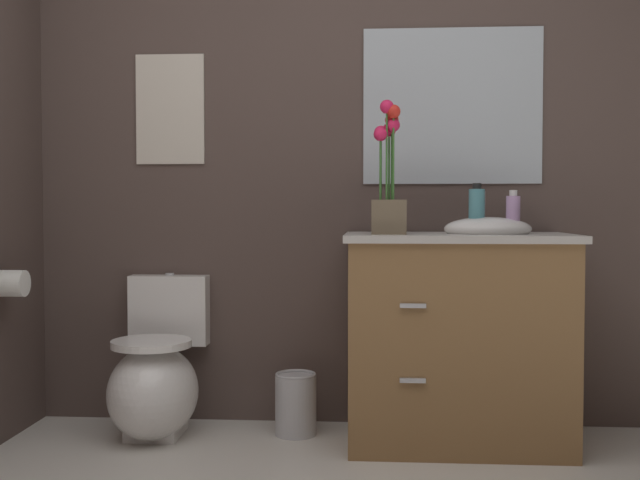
# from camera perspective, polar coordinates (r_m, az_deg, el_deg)

# --- Properties ---
(wall_back) EXTENTS (4.15, 0.05, 2.50)m
(wall_back) POSITION_cam_1_polar(r_m,az_deg,el_deg) (3.61, 3.61, 6.46)
(wall_back) COLOR #4C3D38
(wall_back) RESTS_ON ground_plane
(toilet) EXTENTS (0.38, 0.59, 0.69)m
(toilet) POSITION_cam_1_polar(r_m,az_deg,el_deg) (3.51, -11.87, -9.97)
(toilet) COLOR white
(toilet) RESTS_ON ground_plane
(vanity_cabinet) EXTENTS (0.94, 0.56, 1.06)m
(vanity_cabinet) POSITION_cam_1_polar(r_m,az_deg,el_deg) (3.34, 10.06, -6.94)
(vanity_cabinet) COLOR brown
(vanity_cabinet) RESTS_ON ground_plane
(flower_vase) EXTENTS (0.14, 0.14, 0.54)m
(flower_vase) POSITION_cam_1_polar(r_m,az_deg,el_deg) (3.20, 5.02, 3.87)
(flower_vase) COLOR brown
(flower_vase) RESTS_ON vanity_cabinet
(soap_bottle) EXTENTS (0.06, 0.06, 0.18)m
(soap_bottle) POSITION_cam_1_polar(r_m,az_deg,el_deg) (3.31, 13.91, 1.85)
(soap_bottle) COLOR #B28CBF
(soap_bottle) RESTS_ON vanity_cabinet
(lotion_bottle) EXTENTS (0.07, 0.07, 0.21)m
(lotion_bottle) POSITION_cam_1_polar(r_m,az_deg,el_deg) (3.28, 11.36, 2.12)
(lotion_bottle) COLOR teal
(lotion_bottle) RESTS_ON vanity_cabinet
(trash_bin) EXTENTS (0.18, 0.18, 0.27)m
(trash_bin) POSITION_cam_1_polar(r_m,az_deg,el_deg) (3.48, -1.78, -11.85)
(trash_bin) COLOR #B7B7BC
(trash_bin) RESTS_ON ground_plane
(wall_poster) EXTENTS (0.32, 0.01, 0.50)m
(wall_poster) POSITION_cam_1_polar(r_m,az_deg,el_deg) (3.72, -10.88, 9.35)
(wall_poster) COLOR beige
(wall_mirror) EXTENTS (0.80, 0.01, 0.70)m
(wall_mirror) POSITION_cam_1_polar(r_m,az_deg,el_deg) (3.62, 9.63, 9.61)
(wall_mirror) COLOR #B2BCC6
(toilet_paper_roll) EXTENTS (0.11, 0.11, 0.11)m
(toilet_paper_roll) POSITION_cam_1_polar(r_m,az_deg,el_deg) (3.46, -21.55, -2.96)
(toilet_paper_roll) COLOR white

